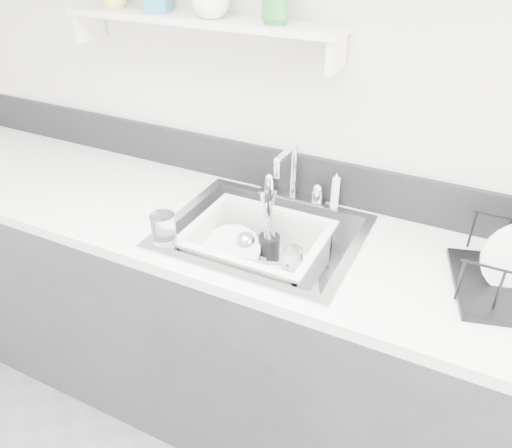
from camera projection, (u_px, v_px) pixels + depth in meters
The scene contains 13 objects.
counter_run at pixel (262, 333), 1.90m from camera, with size 3.20×0.62×0.92m.
backsplash at pixel (298, 174), 1.84m from camera, with size 3.20×0.02×0.16m, color black.
sink at pixel (263, 254), 1.70m from camera, with size 0.64×0.52×0.20m, color silver, non-canonical shape.
faucet at pixel (292, 185), 1.81m from camera, with size 0.26×0.18×0.23m.
side_sprayer at pixel (335, 191), 1.75m from camera, with size 0.03×0.03×0.14m, color white.
wall_shelf at pixel (199, 22), 1.64m from camera, with size 1.00×0.16×0.12m.
wash_tub at pixel (257, 252), 1.69m from camera, with size 0.45×0.37×0.17m, color white, non-canonical shape.
plate_stack at pixel (233, 257), 1.75m from camera, with size 0.26×0.25×0.10m.
utensil_cup at pixel (269, 245), 1.76m from camera, with size 0.08×0.08×0.26m.
ladle at pixel (247, 260), 1.71m from camera, with size 0.30×0.11×0.09m, color silver, non-canonical shape.
tumbler_in_tub at pixel (292, 262), 1.69m from camera, with size 0.07×0.07×0.10m, color white.
tumbler_counter at pixel (163, 230), 1.57m from camera, with size 0.08×0.08×0.11m, color white.
bowl_small at pixel (282, 284), 1.64m from camera, with size 0.11×0.11×0.04m, color white.
Camera 1 is at (0.60, -0.06, 1.83)m, focal length 35.00 mm.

